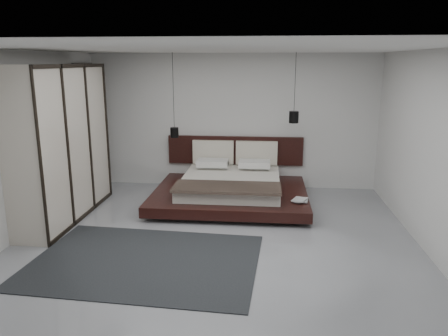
# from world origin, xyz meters

# --- Properties ---
(floor) EXTENTS (6.00, 6.00, 0.00)m
(floor) POSITION_xyz_m (0.00, 0.00, 0.00)
(floor) COLOR gray
(floor) RESTS_ON ground
(ceiling) EXTENTS (6.00, 6.00, 0.00)m
(ceiling) POSITION_xyz_m (0.00, 0.00, 2.80)
(ceiling) COLOR white
(ceiling) RESTS_ON wall_back
(wall_back) EXTENTS (6.00, 0.00, 6.00)m
(wall_back) POSITION_xyz_m (0.00, 3.00, 1.40)
(wall_back) COLOR silver
(wall_back) RESTS_ON floor
(wall_front) EXTENTS (6.00, 0.00, 6.00)m
(wall_front) POSITION_xyz_m (0.00, -3.00, 1.40)
(wall_front) COLOR silver
(wall_front) RESTS_ON floor
(wall_left) EXTENTS (0.00, 6.00, 6.00)m
(wall_left) POSITION_xyz_m (-3.00, 0.00, 1.40)
(wall_left) COLOR silver
(wall_left) RESTS_ON floor
(wall_right) EXTENTS (0.00, 6.00, 6.00)m
(wall_right) POSITION_xyz_m (3.00, 0.00, 1.40)
(wall_right) COLOR silver
(wall_right) RESTS_ON floor
(lattice_screen) EXTENTS (0.05, 0.90, 2.60)m
(lattice_screen) POSITION_xyz_m (-2.95, 2.45, 1.30)
(lattice_screen) COLOR black
(lattice_screen) RESTS_ON floor
(bed) EXTENTS (2.86, 2.42, 1.09)m
(bed) POSITION_xyz_m (0.06, 1.90, 0.29)
(bed) COLOR black
(bed) RESTS_ON floor
(book_lower) EXTENTS (0.27, 0.33, 0.03)m
(book_lower) POSITION_xyz_m (1.24, 1.24, 0.28)
(book_lower) COLOR #99724C
(book_lower) RESTS_ON bed
(book_upper) EXTENTS (0.31, 0.35, 0.02)m
(book_upper) POSITION_xyz_m (1.22, 1.21, 0.30)
(book_upper) COLOR #99724C
(book_upper) RESTS_ON book_lower
(pendant_left) EXTENTS (0.16, 0.16, 1.65)m
(pendant_left) POSITION_xyz_m (-1.11, 2.36, 1.26)
(pendant_left) COLOR black
(pendant_left) RESTS_ON ceiling
(pendant_right) EXTENTS (0.18, 0.18, 1.33)m
(pendant_right) POSITION_xyz_m (1.24, 2.36, 1.59)
(pendant_right) COLOR black
(pendant_right) RESTS_ON ceiling
(wardrobe) EXTENTS (0.62, 2.64, 2.59)m
(wardrobe) POSITION_xyz_m (-2.70, 0.79, 1.30)
(wardrobe) COLOR beige
(wardrobe) RESTS_ON floor
(rug) EXTENTS (3.14, 2.33, 0.01)m
(rug) POSITION_xyz_m (-0.88, -0.82, 0.01)
(rug) COLOR black
(rug) RESTS_ON floor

